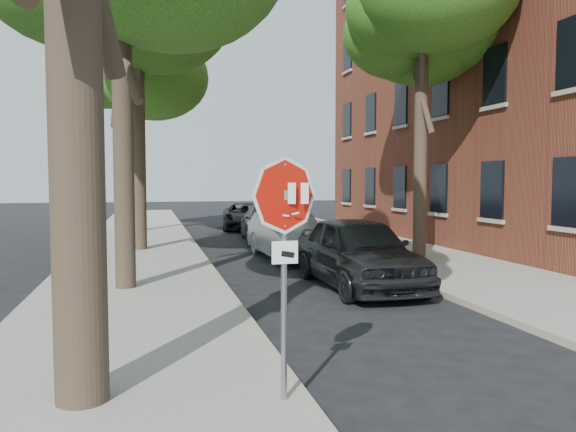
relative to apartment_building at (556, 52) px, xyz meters
name	(u,v)px	position (x,y,z in m)	size (l,w,h in m)	color
ground	(345,404)	(-14.00, -14.00, -7.65)	(120.00, 120.00, 0.00)	black
sidewalk_left	(136,259)	(-16.50, -2.00, -7.59)	(4.00, 55.00, 0.12)	gray
sidewalk_right	(392,250)	(-8.00, -2.00, -7.59)	(4.00, 55.00, 0.12)	gray
curb_left	(203,256)	(-14.45, -2.00, -7.59)	(0.12, 55.00, 0.13)	#9E9384
curb_right	(335,252)	(-10.05, -2.00, -7.59)	(0.12, 55.00, 0.13)	#9E9384
apartment_building	(556,52)	(0.00, 0.00, 0.00)	(12.20, 20.20, 15.30)	brown
stop_sign	(284,231)	(-14.70, -14.03, -5.71)	(0.76, 0.34, 2.61)	gray
tree_mid_b	(135,15)	(-16.42, 0.12, 0.34)	(5.88, 5.46, 10.36)	black
tree_far	(132,76)	(-16.72, 7.11, -0.44)	(5.29, 4.91, 9.33)	black
tree_right	(420,23)	(-8.02, -3.89, -0.44)	(5.29, 4.91, 9.33)	black
car_a	(358,252)	(-11.40, -7.63, -6.83)	(1.95, 4.86, 1.65)	black
car_b	(287,235)	(-11.88, -2.65, -6.91)	(1.57, 4.49, 1.48)	#9FA2A7
car_c	(268,223)	(-11.40, 2.41, -6.92)	(2.05, 5.03, 1.46)	#4D4D52
car_d	(245,216)	(-11.40, 8.07, -6.99)	(2.21, 4.79, 1.33)	black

